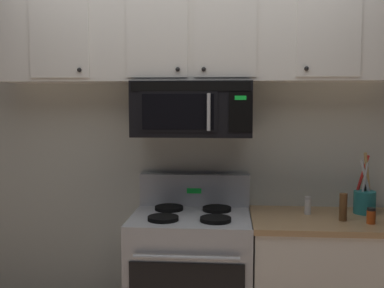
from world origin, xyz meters
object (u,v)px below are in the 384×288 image
salt_shaker (308,206)px  spice_jar (371,216)px  stove_range (191,281)px  over_range_microwave (193,109)px  pepper_mill (343,207)px  utensil_crock_teal (365,199)px

salt_shaker → spice_jar: 0.40m
stove_range → salt_shaker: stove_range is taller
over_range_microwave → spice_jar: size_ratio=8.00×
over_range_microwave → pepper_mill: (0.93, -0.18, -0.59)m
spice_jar → over_range_microwave: bearing=167.4°
utensil_crock_teal → spice_jar: size_ratio=4.17×
utensil_crock_teal → salt_shaker: bearing=-171.9°
over_range_microwave → salt_shaker: bearing=-2.5°
stove_range → spice_jar: stove_range is taller
salt_shaker → pepper_mill: (0.19, -0.15, 0.03)m
over_range_microwave → utensil_crock_teal: bearing=1.0°
salt_shaker → spice_jar: bearing=-31.8°
stove_range → utensil_crock_teal: size_ratio=2.83×
pepper_mill → spice_jar: pepper_mill is taller
stove_range → over_range_microwave: bearing=90.1°
stove_range → over_range_microwave: (-0.00, 0.12, 1.11)m
stove_range → utensil_crock_teal: bearing=7.0°
utensil_crock_teal → salt_shaker: (-0.37, -0.05, -0.04)m
utensil_crock_teal → salt_shaker: utensil_crock_teal is taller
salt_shaker → spice_jar: (0.34, -0.21, -0.01)m
stove_range → pepper_mill: bearing=-4.1°
pepper_mill → spice_jar: (0.15, -0.06, -0.04)m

